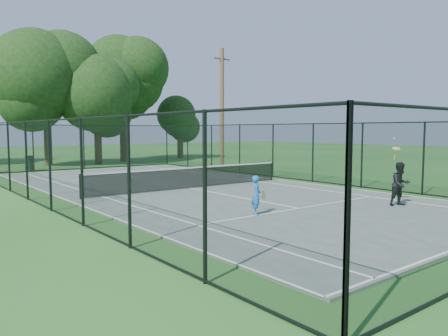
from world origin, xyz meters
TOP-DOWN VIEW (x-y plane):
  - ground at (0.00, 0.00)m, footprint 120.00×120.00m
  - tennis_court at (0.00, 0.00)m, footprint 11.00×24.00m
  - tennis_net at (0.00, 0.00)m, footprint 10.08×0.08m
  - fence at (0.00, 0.00)m, footprint 13.10×26.10m
  - tree_near_left at (-0.90, 17.94)m, footprint 6.65×6.65m
  - tree_near_mid at (2.46, 16.56)m, footprint 5.86×5.86m
  - tree_near_right at (5.33, 18.17)m, footprint 6.74×6.74m
  - tree_far_right at (11.61, 19.14)m, footprint 3.92×3.92m
  - trash_bin_right at (-3.27, 13.94)m, footprint 0.58×0.58m
  - utility_pole at (8.76, 9.00)m, footprint 1.40×0.30m
  - player_blue at (-1.84, -6.32)m, footprint 0.83×0.53m
  - player_black at (3.13, -8.18)m, footprint 1.02×1.04m

SIDE VIEW (x-z plane):
  - ground at x=0.00m, z-range 0.00..0.00m
  - tennis_court at x=0.00m, z-range 0.00..0.06m
  - trash_bin_right at x=-3.27m, z-range 0.01..1.00m
  - tennis_net at x=0.00m, z-range 0.10..1.05m
  - player_blue at x=-1.84m, z-range 0.06..1.27m
  - player_black at x=3.13m, z-range -0.35..1.98m
  - fence at x=0.00m, z-range 0.00..3.00m
  - tree_far_right at x=11.61m, z-range 0.61..5.79m
  - utility_pole at x=8.76m, z-range 0.06..8.56m
  - tree_near_mid at x=2.46m, z-range 0.89..8.55m
  - tree_near_left at x=-0.90m, z-range 1.00..9.67m
  - tree_near_right at x=5.33m, z-range 1.26..10.57m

